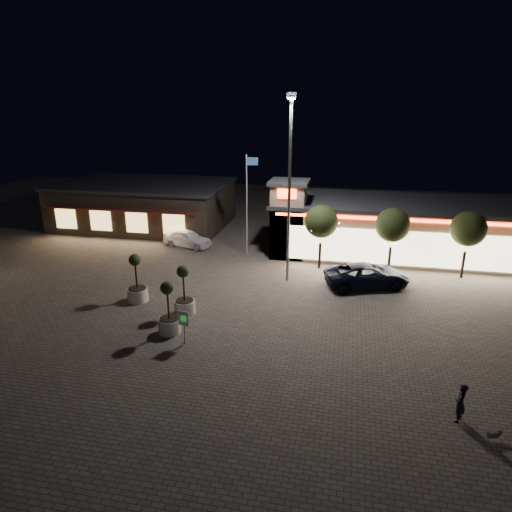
% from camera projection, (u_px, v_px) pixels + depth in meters
% --- Properties ---
extents(ground, '(90.00, 90.00, 0.00)m').
position_uv_depth(ground, '(230.00, 331.00, 24.77)').
color(ground, '#695E55').
rests_on(ground, ground).
extents(retail_building, '(20.40, 8.40, 6.10)m').
position_uv_depth(retail_building, '(393.00, 227.00, 36.89)').
color(retail_building, tan).
rests_on(retail_building, ground).
extents(restaurant_building, '(16.40, 11.00, 4.30)m').
position_uv_depth(restaurant_building, '(145.00, 204.00, 45.27)').
color(restaurant_building, '#382D23').
rests_on(restaurant_building, ground).
extents(floodlight_pole, '(0.60, 0.40, 12.38)m').
position_uv_depth(floodlight_pole, '(290.00, 180.00, 29.53)').
color(floodlight_pole, gray).
rests_on(floodlight_pole, ground).
extents(flagpole, '(0.95, 0.10, 8.00)m').
position_uv_depth(flagpole, '(248.00, 197.00, 35.65)').
color(flagpole, white).
rests_on(flagpole, ground).
extents(string_tree_a, '(2.42, 2.42, 4.79)m').
position_uv_depth(string_tree_a, '(321.00, 222.00, 33.05)').
color(string_tree_a, '#332319').
rests_on(string_tree_a, ground).
extents(string_tree_b, '(2.42, 2.42, 4.79)m').
position_uv_depth(string_tree_b, '(393.00, 225.00, 32.09)').
color(string_tree_b, '#332319').
rests_on(string_tree_b, ground).
extents(string_tree_c, '(2.42, 2.42, 4.79)m').
position_uv_depth(string_tree_c, '(468.00, 229.00, 31.14)').
color(string_tree_c, '#332319').
rests_on(string_tree_c, ground).
extents(pickup_truck, '(6.17, 4.26, 1.57)m').
position_uv_depth(pickup_truck, '(367.00, 275.00, 30.53)').
color(pickup_truck, black).
rests_on(pickup_truck, ground).
extents(white_sedan, '(4.61, 2.85, 1.47)m').
position_uv_depth(white_sedan, '(187.00, 238.00, 38.94)').
color(white_sedan, white).
rests_on(white_sedan, ground).
extents(pedestrian, '(0.58, 0.70, 1.63)m').
position_uv_depth(pedestrian, '(460.00, 403.00, 17.58)').
color(pedestrian, black).
rests_on(pedestrian, ground).
extents(dog, '(0.53, 0.30, 0.28)m').
position_uv_depth(dog, '(495.00, 434.00, 16.74)').
color(dog, '#59514C').
rests_on(dog, ground).
extents(planter_left, '(1.25, 1.25, 3.08)m').
position_uv_depth(planter_left, '(137.00, 287.00, 28.22)').
color(planter_left, beige).
rests_on(planter_left, ground).
extents(planter_mid, '(1.20, 1.20, 2.95)m').
position_uv_depth(planter_mid, '(169.00, 317.00, 24.36)').
color(planter_mid, beige).
rests_on(planter_mid, ground).
extents(planter_right, '(1.22, 1.22, 3.00)m').
position_uv_depth(planter_right, '(184.00, 299.00, 26.54)').
color(planter_right, beige).
rests_on(planter_right, ground).
extents(valet_sign, '(0.60, 0.19, 1.82)m').
position_uv_depth(valet_sign, '(184.00, 321.00, 23.11)').
color(valet_sign, gray).
rests_on(valet_sign, ground).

